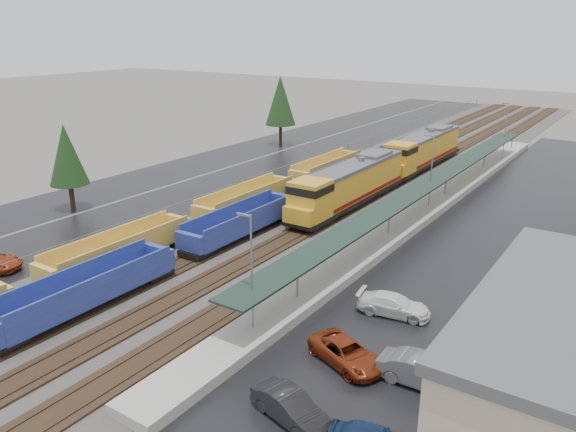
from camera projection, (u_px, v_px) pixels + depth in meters
name	position (u px, v px, depth m)	size (l,w,h in m)	color
ballast_strip	(385.00, 178.00, 71.21)	(20.00, 160.00, 0.08)	#302D2B
trackbed	(385.00, 177.00, 71.18)	(14.60, 160.00, 0.22)	black
west_parking_lot	(287.00, 163.00, 79.15)	(10.00, 160.00, 0.02)	black
west_road	(232.00, 154.00, 84.44)	(9.00, 160.00, 0.02)	black
east_commuter_lot	(524.00, 229.00, 53.32)	(16.00, 100.00, 0.02)	black
station_platform	(429.00, 205.00, 58.11)	(3.00, 80.00, 8.00)	#9E9B93
chainlink_fence	(315.00, 159.00, 74.51)	(0.08, 160.04, 2.02)	gray
tree_west_near	(66.00, 155.00, 57.41)	(3.96, 3.96, 9.00)	#332316
tree_west_far	(280.00, 101.00, 88.96)	(4.84, 4.84, 11.00)	#332316
locomotive_lead	(348.00, 185.00, 58.55)	(3.25, 21.39, 4.84)	black
locomotive_trail	(422.00, 150.00, 75.05)	(3.25, 21.39, 4.84)	black
well_string_yellow	(120.00, 252.00, 44.79)	(2.75, 80.08, 2.44)	gold
well_string_blue	(175.00, 254.00, 44.35)	(2.83, 98.05, 2.51)	navy
parked_car_east_a	(290.00, 407.00, 27.21)	(4.45, 1.55, 1.47)	black
parked_car_east_b	(347.00, 353.00, 31.79)	(4.95, 2.28, 1.38)	maroon
parked_car_east_c	(394.00, 305.00, 37.27)	(4.85, 1.97, 1.41)	white
parked_car_east_e	(423.00, 372.00, 29.84)	(4.95, 1.73, 1.63)	#5D5F63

